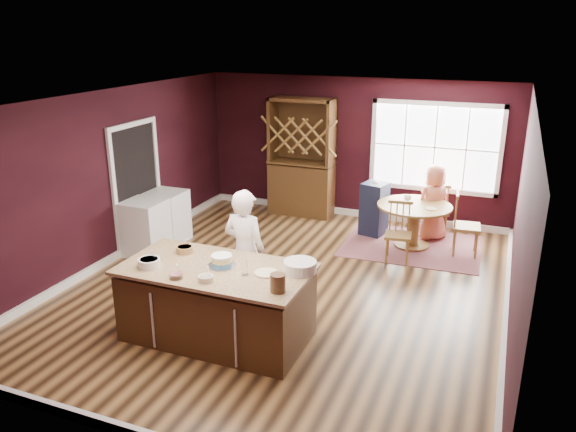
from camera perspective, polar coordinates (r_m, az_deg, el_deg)
The scene contains 27 objects.
room_shell at distance 7.75m, azimuth -0.00°, elevation 1.84°, with size 7.00×7.00×7.00m.
window at distance 10.64m, azimuth 14.70°, elevation 6.76°, with size 2.36×0.10×1.66m, color white, non-canonical shape.
doorway at distance 9.76m, azimuth -15.07°, elevation 2.80°, with size 0.08×1.26×2.13m, color white, non-canonical shape.
kitchen_island at distance 6.87m, azimuth -7.22°, elevation -8.87°, with size 2.24×1.17×0.92m.
dining_table at distance 9.73m, azimuth 12.65°, elevation -0.09°, with size 1.25×1.25×0.75m.
baker at distance 7.26m, azimuth -4.37°, elevation -3.68°, with size 0.61×0.40×1.68m, color white.
layer_cake at distance 6.66m, azimuth -6.75°, elevation -4.53°, with size 0.34×0.34×0.14m, color white, non-canonical shape.
bowl_blue at distance 6.80m, azimuth -13.92°, elevation -4.64°, with size 0.26×0.26×0.10m, color silver.
bowl_yellow at distance 7.13m, azimuth -10.45°, elevation -3.36°, with size 0.21×0.21×0.08m, color olive.
bowl_pink at distance 6.45m, azimuth -11.31°, elevation -5.99°, with size 0.16×0.16×0.06m, color white.
bowl_olive at distance 6.32m, azimuth -8.34°, elevation -6.29°, with size 0.17×0.17×0.06m, color beige.
drinking_glass at distance 6.40m, azimuth -4.43°, elevation -5.31°, with size 0.08×0.08×0.17m, color white.
dinner_plate at distance 6.45m, azimuth -2.25°, elevation -5.80°, with size 0.27×0.27×0.02m, color beige.
white_tub at distance 6.47m, azimuth 1.23°, elevation -5.16°, with size 0.38×0.38×0.13m, color white.
stoneware_crock at distance 6.00m, azimuth -1.05°, elevation -6.81°, with size 0.17×0.17×0.20m, color #4F2F20.
rug at distance 9.91m, azimuth 12.44°, elevation -2.98°, with size 2.29×1.77×0.01m, color brown.
chair_east at distance 9.62m, azimuth 17.72°, elevation -0.77°, with size 0.45×0.43×1.07m, color brown, non-canonical shape.
chair_south at distance 9.08m, azimuth 11.13°, elevation -1.66°, with size 0.41×0.39×0.98m, color brown, non-canonical shape.
chair_north at distance 10.38m, azimuth 14.93°, elevation 0.74°, with size 0.42×0.40×1.00m, color brown, non-canonical shape.
seated_woman at distance 10.13m, azimuth 14.59°, elevation 1.33°, with size 0.66×0.43×1.34m, color #D7745B.
high_chair at distance 10.19m, azimuth 8.74°, elevation 0.83°, with size 0.41×0.41×1.00m, color black, non-canonical shape.
toddler at distance 10.11m, azimuth 8.92°, elevation 2.50°, with size 0.18×0.14×0.26m, color #8CA5BF, non-canonical shape.
table_plate at distance 9.50m, azimuth 14.35°, elevation 0.72°, with size 0.19×0.19×0.01m, color beige.
table_cup at distance 9.85m, azimuth 12.05°, elevation 1.79°, with size 0.12×0.12×0.09m, color white.
hutch at distance 11.05m, azimuth 1.40°, elevation 5.96°, with size 1.26×0.52×2.31m, color #40260F.
washer at distance 9.50m, azimuth -14.31°, elevation -1.18°, with size 0.63×0.61×0.91m, color white.
dryer at distance 9.99m, azimuth -12.19°, elevation -0.06°, with size 0.62×0.60×0.90m, color silver.
Camera 1 is at (2.75, -6.88, 3.62)m, focal length 35.00 mm.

